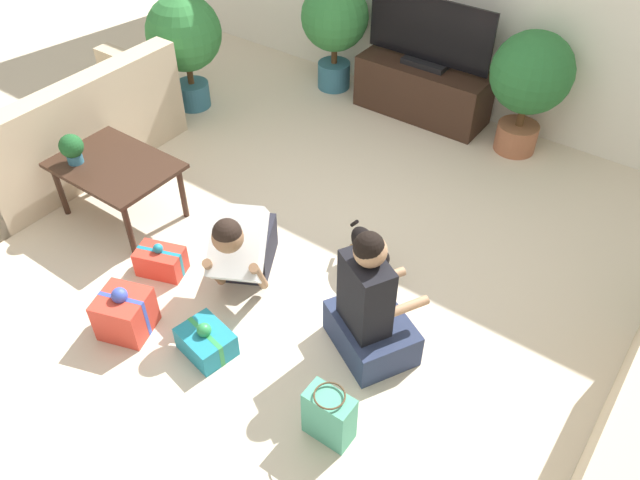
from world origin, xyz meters
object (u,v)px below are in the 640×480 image
sofa_left (61,136)px  potted_plant_corner_left (184,38)px  potted_plant_back_left (335,22)px  tv_console (422,90)px  gift_box_a (206,341)px  potted_plant_back_right (530,79)px  gift_bag_a (329,416)px  person_sitting (370,310)px  gift_box_c (125,313)px  gift_box_b (161,261)px  coffee_table (115,170)px  dog (369,249)px  tv (429,37)px  tabletop_plant (72,148)px  person_kneeling (242,245)px

sofa_left → potted_plant_corner_left: bearing=173.9°
sofa_left → potted_plant_back_left: 2.66m
tv_console → gift_box_a: (0.33, -3.22, -0.16)m
potted_plant_back_right → gift_bag_a: (0.30, -3.20, -0.50)m
person_sitting → gift_box_c: person_sitting is taller
sofa_left → gift_box_b: bearing=74.9°
coffee_table → dog: size_ratio=1.92×
tv_console → potted_plant_back_left: potted_plant_back_left is taller
gift_box_a → gift_box_c: bearing=-162.5°
tv_console → tv: bearing=0.0°
gift_bag_a → sofa_left: bearing=166.6°
coffee_table → gift_box_b: (0.68, -0.27, -0.32)m
tv → potted_plant_back_left: (-0.96, -0.05, -0.09)m
coffee_table → potted_plant_corner_left: potted_plant_corner_left is taller
sofa_left → tabletop_plant: bearing=65.7°
gift_box_b → coffee_table: bearing=158.3°
potted_plant_back_left → coffee_table: bearing=-92.7°
tv_console → potted_plant_back_left: bearing=-177.0°
potted_plant_back_right → gift_box_c: potted_plant_back_right is taller
gift_box_c → coffee_table: bearing=139.7°
coffee_table → gift_box_a: coffee_table is taller
person_sitting → gift_box_a: 1.00m
tv → potted_plant_corner_left: (-1.83, -1.14, -0.08)m
person_kneeling → gift_box_a: (0.20, -0.59, -0.24)m
potted_plant_corner_left → gift_box_a: 3.05m
gift_bag_a → gift_box_c: bearing=-174.5°
sofa_left → potted_plant_back_left: potted_plant_back_left is taller
potted_plant_back_right → gift_box_b: 3.21m
person_sitting → gift_box_c: size_ratio=2.50×
sofa_left → person_kneeling: sofa_left is taller
potted_plant_back_right → potted_plant_back_left: 1.91m
dog → person_sitting: bearing=-114.3°
person_sitting → tv_console: bearing=-38.5°
tabletop_plant → gift_box_b: bearing=-7.8°
sofa_left → potted_plant_back_left: (1.01, 2.43, 0.38)m
sofa_left → gift_bag_a: 3.31m
tabletop_plant → tv: bearing=64.7°
tabletop_plant → gift_bag_a: bearing=-10.4°
tv → potted_plant_back_right: bearing=-3.0°
person_kneeling → gift_box_c: (-0.32, -0.75, -0.18)m
tv_console → gift_box_a: size_ratio=3.40×
person_sitting → dog: (-0.35, 0.55, -0.11)m
coffee_table → tabletop_plant: tabletop_plant is taller
gift_box_c → gift_bag_a: 1.45m
tv → tabletop_plant: 3.08m
tv → potted_plant_back_right: tv is taller
person_kneeling → gift_box_b: person_kneeling is taller
gift_box_b → person_kneeling: bearing=26.7°
tv_console → tv: (0.00, 0.00, 0.51)m
potted_plant_back_left → gift_box_b: potted_plant_back_left is taller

